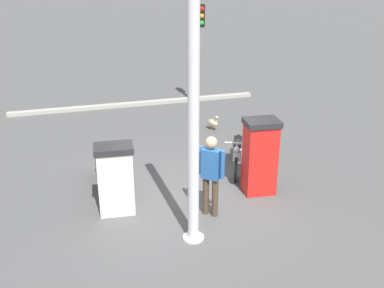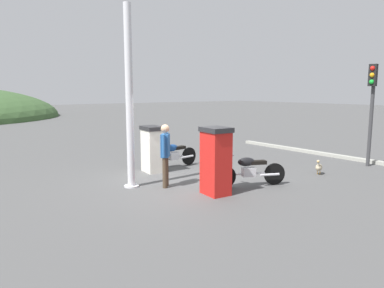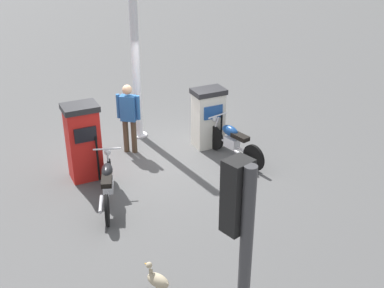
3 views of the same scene
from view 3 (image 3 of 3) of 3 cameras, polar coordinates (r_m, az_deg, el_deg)
name	(u,v)px [view 3 (image 3 of 3)]	position (r m, az deg, el deg)	size (l,w,h in m)	color
ground_plane	(152,161)	(11.55, -4.61, -1.96)	(120.00, 120.00, 0.00)	#4C4C4C
fuel_pump_near	(83,142)	(10.71, -12.43, 0.28)	(0.67, 0.77, 1.69)	red
fuel_pump_far	(208,117)	(11.95, 1.90, 3.09)	(0.63, 0.81, 1.47)	silver
motorcycle_near_pump	(108,182)	(9.88, -9.72, -4.38)	(1.89, 0.96, 0.94)	black
motorcycle_far_pump	(232,141)	(11.45, 4.67, 0.34)	(1.95, 0.56, 0.95)	black
attendant_person	(129,114)	(11.63, -7.33, 3.43)	(0.45, 0.48, 1.70)	#473828
wandering_duck	(158,280)	(7.84, -4.00, -15.35)	(0.47, 0.34, 0.49)	tan
roadside_traffic_light	(239,264)	(4.78, 5.43, -13.62)	(0.39, 0.27, 3.45)	#38383A
canopy_support_pole	(135,47)	(12.05, -6.60, 11.01)	(0.40, 0.40, 4.78)	silver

